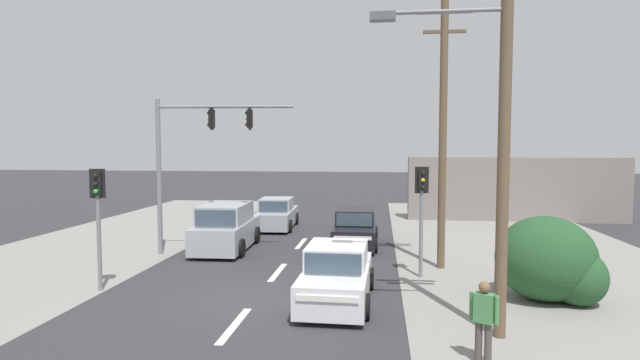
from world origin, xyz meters
TOP-DOWN VIEW (x-y plane):
  - ground_plane at (0.00, 0.00)m, footprint 140.00×140.00m
  - lane_dash_near at (0.00, -2.00)m, footprint 0.20×2.40m
  - lane_dash_mid at (0.00, 3.00)m, footprint 0.20×2.40m
  - lane_dash_far at (0.00, 8.00)m, footprint 0.20×2.40m
  - kerb_right_verge at (9.00, 2.00)m, footprint 10.00×44.00m
  - kerb_left_verge at (-8.50, 4.00)m, footprint 8.00×40.00m
  - utility_pole_foreground_right at (5.86, -2.04)m, footprint 3.78×0.30m
  - utility_pole_midground_right at (5.47, 4.17)m, footprint 1.80×0.26m
  - traffic_signal_mast at (-3.79, 5.26)m, footprint 5.28×0.60m
  - pedestal_signal_right_kerb at (4.69, 2.86)m, footprint 0.44×0.31m
  - pedestal_signal_left_kerb at (-4.66, 0.21)m, footprint 0.44×0.30m
  - roadside_bush at (7.97, 0.80)m, footprint 2.77×2.37m
  - shopfront_wall_far at (11.00, 16.00)m, footprint 12.00×1.00m
  - sedan_receding_far at (2.35, 7.77)m, footprint 1.90×4.24m
  - suv_crossing_left at (-2.81, 6.34)m, footprint 2.18×4.60m
  - sedan_kerbside_parked at (2.23, 0.10)m, footprint 1.96×4.27m
  - sedan_oncoming_mid at (-1.89, 11.90)m, footprint 2.02×4.30m
  - pedestrian_at_kerb at (5.36, -3.50)m, footprint 0.51×0.36m

SIDE VIEW (x-z plane):
  - ground_plane at x=0.00m, z-range 0.00..0.00m
  - lane_dash_near at x=0.00m, z-range 0.00..0.01m
  - lane_dash_mid at x=0.00m, z-range 0.00..0.01m
  - lane_dash_far at x=0.00m, z-range 0.00..0.01m
  - kerb_right_verge at x=9.00m, z-range 0.00..0.02m
  - kerb_left_verge at x=-8.50m, z-range 0.00..0.02m
  - sedan_receding_far at x=2.35m, z-range -0.08..1.48m
  - sedan_kerbside_parked at x=2.23m, z-range -0.08..1.48m
  - sedan_oncoming_mid at x=-1.89m, z-range -0.08..1.48m
  - suv_crossing_left at x=-2.81m, z-range -0.06..1.83m
  - pedestrian_at_kerb at x=5.36m, z-range 0.11..1.74m
  - roadside_bush at x=7.97m, z-range -0.07..2.25m
  - shopfront_wall_far at x=11.00m, z-range 0.00..3.60m
  - pedestal_signal_right_kerb at x=4.69m, z-range 0.64..4.20m
  - pedestal_signal_left_kerb at x=-4.66m, z-range 0.64..4.20m
  - traffic_signal_mast at x=-3.79m, z-range 1.15..7.15m
  - utility_pole_midground_right at x=5.47m, z-range 0.24..9.36m
  - utility_pole_foreground_right at x=5.86m, z-range 0.36..10.19m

